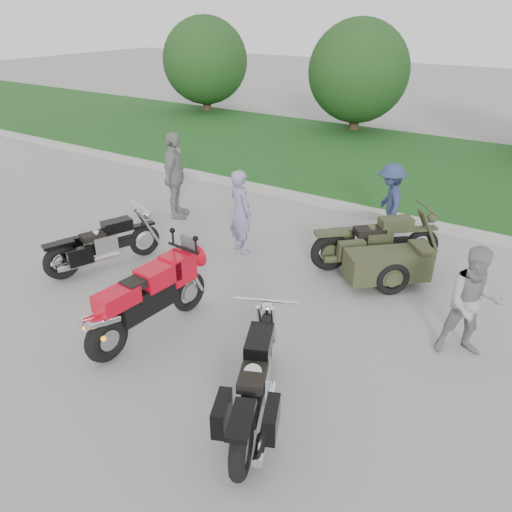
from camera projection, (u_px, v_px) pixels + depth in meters
The scene contains 13 objects.
ground at pixel (172, 335), 7.30m from camera, with size 80.00×80.00×0.00m, color gray.
curb at pixel (343, 207), 11.74m from camera, with size 60.00×0.30×0.15m, color #A29F98.
grass_strip at pixel (402, 165), 14.84m from camera, with size 60.00×8.00×0.14m, color #24591E.
tree_far_left at pixel (205, 61), 21.29m from camera, with size 3.60×3.60×4.00m.
tree_mid_left at pixel (358, 71), 17.86m from camera, with size 3.60×3.60×4.00m.
sportbike_red at pixel (147, 298), 7.05m from camera, with size 0.46×2.23×1.06m.
cruiser_left at pixel (100, 246), 8.98m from camera, with size 0.88×2.11×0.85m.
cruiser_right at pixel (254, 388), 5.62m from camera, with size 1.11×2.19×0.90m.
cruiser_sidecar at pixel (380, 256), 8.63m from camera, with size 2.09×2.16×0.94m.
person_stripe at pixel (241, 212), 9.44m from camera, with size 0.60×0.39×1.64m, color gray.
person_grey at pixel (473, 303), 6.58m from camera, with size 0.78×0.61×1.60m, color gray.
person_denim at pixel (389, 202), 9.99m from camera, with size 1.02×0.59×1.58m, color navy.
person_back at pixel (175, 176), 10.97m from camera, with size 1.12×0.47×1.92m, color gray.
Camera 1 is at (4.33, -4.33, 4.32)m, focal length 35.00 mm.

